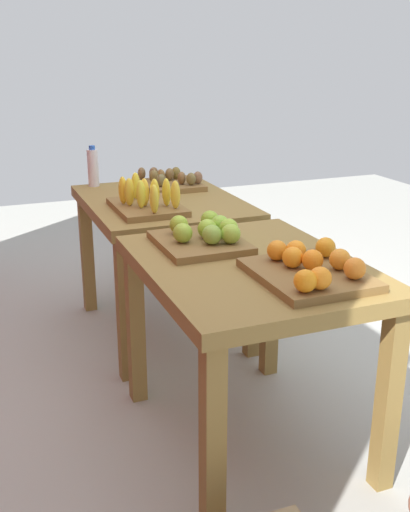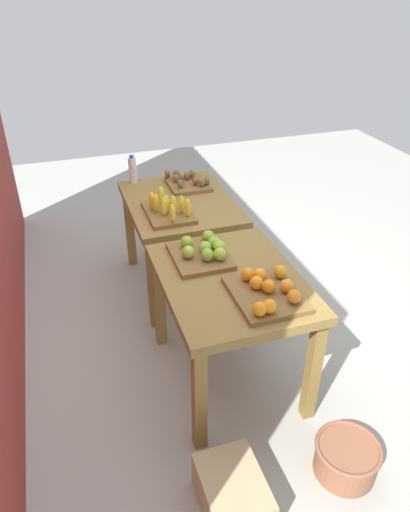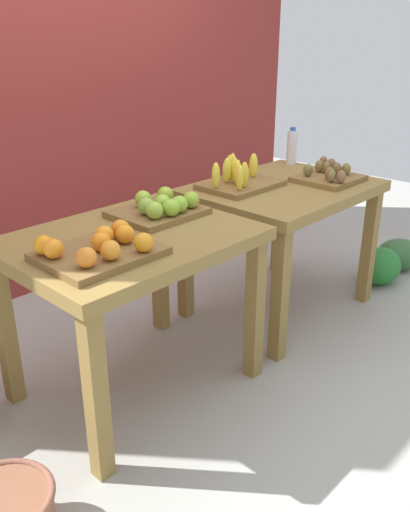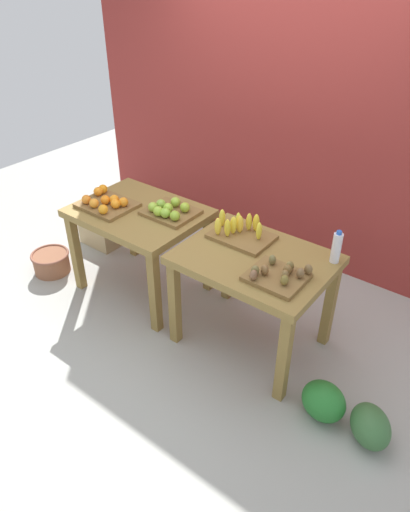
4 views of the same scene
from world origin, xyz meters
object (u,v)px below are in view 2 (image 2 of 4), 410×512
object	(u,v)px
apple_bin	(203,252)
orange_bin	(267,291)
kiwi_bin	(187,182)
water_bottle	(133,170)
wicker_basket	(346,458)
display_table_left	(230,293)
banana_crate	(168,209)
display_table_right	(180,214)
cardboard_produce_box	(232,494)
watermelon_pile	(186,221)

from	to	relation	value
apple_bin	orange_bin	bearing A→B (deg)	-157.81
apple_bin	kiwi_bin	world-z (taller)	apple_bin
water_bottle	wicker_basket	distance (m)	2.64
display_table_left	water_bottle	size ratio (longest dim) A/B	4.35
wicker_basket	kiwi_bin	bearing A→B (deg)	5.46
banana_crate	water_bottle	size ratio (longest dim) A/B	1.84
kiwi_bin	display_table_right	bearing A→B (deg)	151.68
water_bottle	wicker_basket	xyz separation A→B (m)	(-2.44, -0.62, -0.79)
kiwi_bin	cardboard_produce_box	bearing A→B (deg)	168.99
banana_crate	kiwi_bin	distance (m)	0.55
display_table_left	display_table_right	size ratio (longest dim) A/B	1.00
kiwi_bin	watermelon_pile	distance (m)	0.96
display_table_right	orange_bin	distance (m)	1.38
watermelon_pile	display_table_left	bearing A→B (deg)	171.74
orange_bin	water_bottle	bearing A→B (deg)	12.17
display_table_left	kiwi_bin	world-z (taller)	kiwi_bin
display_table_left	watermelon_pile	size ratio (longest dim) A/B	1.53
banana_crate	watermelon_pile	distance (m)	1.40
banana_crate	watermelon_pile	bearing A→B (deg)	-21.34
kiwi_bin	water_bottle	size ratio (longest dim) A/B	1.53
orange_bin	apple_bin	distance (m)	0.54
apple_bin	kiwi_bin	distance (m)	1.13
banana_crate	cardboard_produce_box	size ratio (longest dim) A/B	1.10
banana_crate	kiwi_bin	xyz separation A→B (m)	(0.48, -0.28, -0.01)
orange_bin	cardboard_produce_box	world-z (taller)	orange_bin
display_table_left	display_table_right	xyz separation A→B (m)	(1.12, 0.00, 0.00)
kiwi_bin	cardboard_produce_box	xyz separation A→B (m)	(-2.24, 0.44, -0.70)
kiwi_bin	banana_crate	bearing A→B (deg)	149.49
display_table_left	kiwi_bin	size ratio (longest dim) A/B	2.84
kiwi_bin	watermelon_pile	xyz separation A→B (m)	(0.64, -0.16, -0.70)
display_table_right	water_bottle	size ratio (longest dim) A/B	4.35
wicker_basket	cardboard_produce_box	xyz separation A→B (m)	(-0.01, 0.65, 0.01)
display_table_left	apple_bin	size ratio (longest dim) A/B	2.60
cardboard_produce_box	apple_bin	bearing A→B (deg)	-10.75
display_table_right	apple_bin	size ratio (longest dim) A/B	2.60
display_table_left	apple_bin	xyz separation A→B (m)	(0.26, 0.09, 0.16)
apple_bin	display_table_right	bearing A→B (deg)	-5.69
display_table_right	cardboard_produce_box	world-z (taller)	display_table_right
display_table_right	watermelon_pile	world-z (taller)	display_table_right
display_table_right	watermelon_pile	bearing A→B (deg)	-18.08
display_table_right	display_table_left	bearing A→B (deg)	180.00
water_bottle	wicker_basket	bearing A→B (deg)	-165.68
banana_crate	kiwi_bin	world-z (taller)	banana_crate
banana_crate	display_table_left	bearing A→B (deg)	-170.79
banana_crate	display_table_right	bearing A→B (deg)	-32.87
water_bottle	watermelon_pile	size ratio (longest dim) A/B	0.35
apple_bin	kiwi_bin	size ratio (longest dim) A/B	1.09
water_bottle	wicker_basket	world-z (taller)	water_bottle
orange_bin	display_table_left	bearing A→B (deg)	26.17
orange_bin	water_bottle	size ratio (longest dim) A/B	1.84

